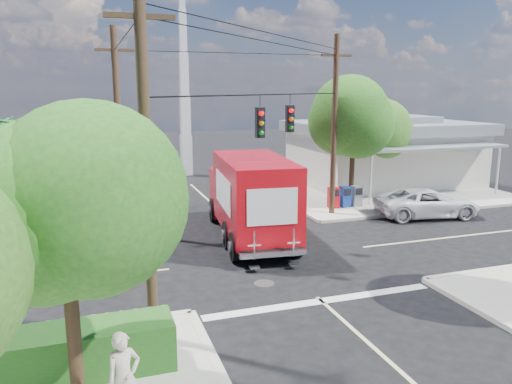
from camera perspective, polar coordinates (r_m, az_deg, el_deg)
name	(u,v)px	position (r m, az deg, el deg)	size (l,w,h in m)	color
ground	(272,257)	(19.48, 1.90, -7.48)	(120.00, 120.00, 0.00)	black
sidewalk_ne	(369,187)	(33.63, 12.83, 0.53)	(14.12, 14.12, 0.14)	#A9A499
sidewalk_nw	(4,213)	(29.14, -26.84, -2.15)	(14.12, 14.12, 0.14)	#A9A499
road_markings	(287,270)	(18.19, 3.54, -8.90)	(32.00, 32.00, 0.01)	beige
building_ne	(383,150)	(35.06, 14.34, 4.62)	(11.80, 10.20, 4.50)	beige
radio_tower	(185,100)	(37.88, -8.15, 10.40)	(0.80, 0.80, 17.00)	silver
tree_sw_front	(64,202)	(9.91, -21.13, -1.07)	(3.88, 3.78, 6.03)	#422D1C
tree_ne_front	(354,120)	(27.67, 11.18, 8.08)	(4.21, 4.14, 6.66)	#422D1C
tree_ne_back	(374,127)	(30.92, 13.32, 7.26)	(3.77, 3.66, 5.82)	#422D1C
palm_nw_front	(63,119)	(24.78, -21.16, 7.77)	(3.01, 3.08, 5.59)	#422D1C
palm_nw_back	(20,126)	(26.45, -25.34, 6.83)	(3.01, 3.08, 5.19)	#422D1C
utility_poles	(221,134)	(19.53, -4.06, 6.60)	(12.00, 10.68, 9.00)	#473321
picket_fence	(42,341)	(13.01, -23.28, -15.34)	(5.94, 0.06, 1.00)	silver
hedge_sw	(29,359)	(12.32, -24.54, -16.98)	(6.20, 1.20, 1.10)	#1B4C18
vending_boxes	(345,197)	(27.38, 10.13, -0.54)	(1.90, 0.50, 1.10)	red
delivery_truck	(251,197)	(21.47, -0.63, -0.57)	(3.46, 8.58, 3.62)	black
parked_car	(427,203)	(26.83, 18.98, -1.17)	(2.42, 5.24, 1.46)	silver
pedestrian	(124,378)	(10.35, -14.86, -19.82)	(0.66, 0.43, 1.81)	beige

